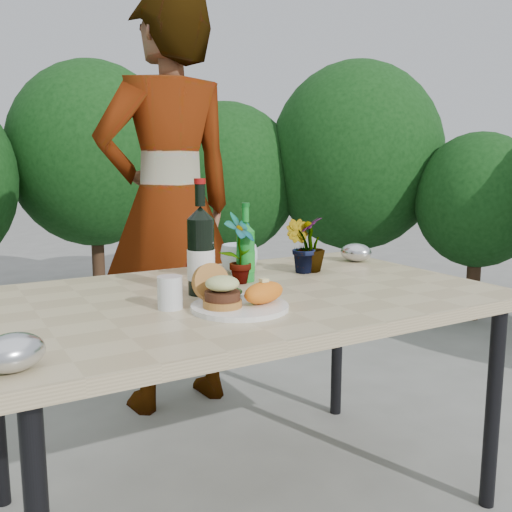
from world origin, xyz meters
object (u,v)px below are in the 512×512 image
patio_table (244,309)px  dinner_plate (240,307)px  wine_bottle (201,252)px  person (170,206)px

patio_table → dinner_plate: (-0.12, -0.19, 0.06)m
wine_bottle → person: 0.91m
patio_table → dinner_plate: 0.23m
dinner_plate → person: person is taller
dinner_plate → patio_table: bearing=58.4°
patio_table → person: 0.96m
wine_bottle → person: (0.24, 0.88, 0.08)m
patio_table → wine_bottle: size_ratio=4.37×
dinner_plate → wine_bottle: size_ratio=0.77×
patio_table → person: (0.11, 0.92, 0.27)m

